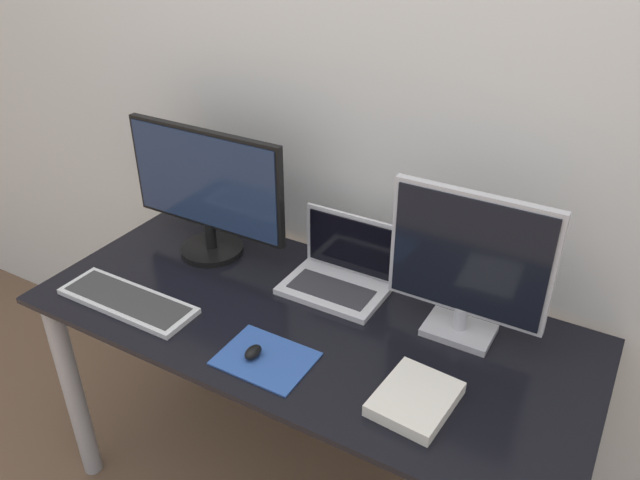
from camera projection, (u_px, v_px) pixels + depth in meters
wall_back at (378, 111)px, 1.82m from camera, size 7.00×0.05×2.50m
desk at (307, 359)px, 1.83m from camera, size 1.59×0.70×0.77m
monitor_left at (206, 190)px, 1.95m from camera, size 0.57×0.21×0.43m
monitor_right at (468, 264)px, 1.59m from camera, size 0.42×0.13×0.42m
laptop at (341, 270)px, 1.87m from camera, size 0.30×0.21×0.21m
keyboard at (127, 301)px, 1.81m from camera, size 0.43×0.14×0.02m
mousepad at (266, 359)px, 1.61m from camera, size 0.24×0.18×0.00m
mouse at (253, 352)px, 1.60m from camera, size 0.04×0.06×0.03m
book at (415, 399)px, 1.46m from camera, size 0.18×0.22×0.03m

